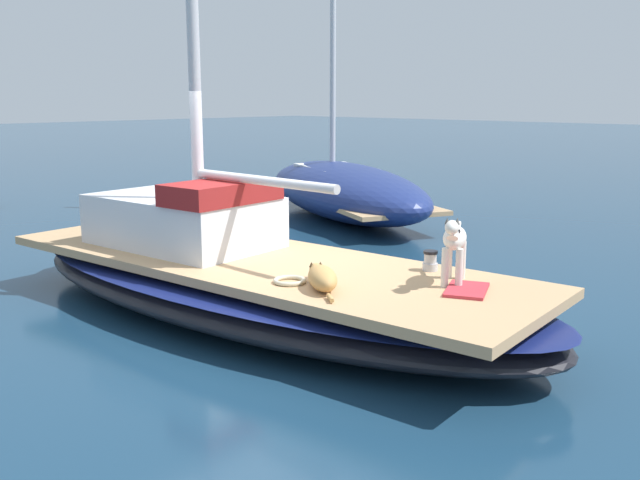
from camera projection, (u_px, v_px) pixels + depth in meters
ground_plane at (256, 314)px, 7.92m from camera, size 120.00×120.00×0.00m
sailboat_main at (256, 286)px, 7.86m from camera, size 3.15×7.43×0.66m
cabin_house at (187, 217)px, 8.39m from camera, size 1.59×2.34×0.84m
dog_white at (454, 241)px, 6.63m from camera, size 0.87×0.51×0.70m
dog_tan at (322, 277)px, 6.54m from camera, size 0.64×0.81×0.22m
deck_winch at (430, 261)px, 7.22m from camera, size 0.16×0.16×0.21m
coiled_rope at (290, 281)px, 6.75m from camera, size 0.32×0.32×0.04m
deck_towel at (467, 290)px, 6.46m from camera, size 0.66×0.56×0.03m
moored_boat_starboard_side at (344, 189)px, 14.21m from camera, size 4.56×6.47×8.38m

